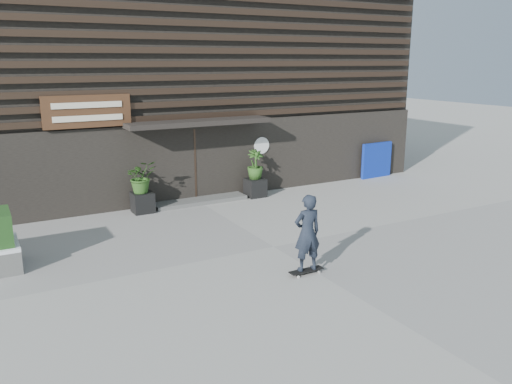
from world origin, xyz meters
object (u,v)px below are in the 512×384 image
planter_pot_right (255,188)px  planter_pot_left (143,202)px  blue_tarp (376,160)px  skateboarder (307,233)px

planter_pot_right → planter_pot_left: bearing=180.0°
planter_pot_right → blue_tarp: size_ratio=0.42×
skateboarder → planter_pot_left: bearing=105.1°
planter_pot_right → skateboarder: bearing=-109.2°
blue_tarp → planter_pot_left: bearing=178.2°
planter_pot_left → blue_tarp: bearing=1.9°
planter_pot_right → blue_tarp: 5.49m
planter_pot_left → skateboarder: (1.66, -6.15, 0.61)m
blue_tarp → skateboarder: (-7.60, -6.45, 0.24)m
planter_pot_right → skateboarder: size_ratio=0.35×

